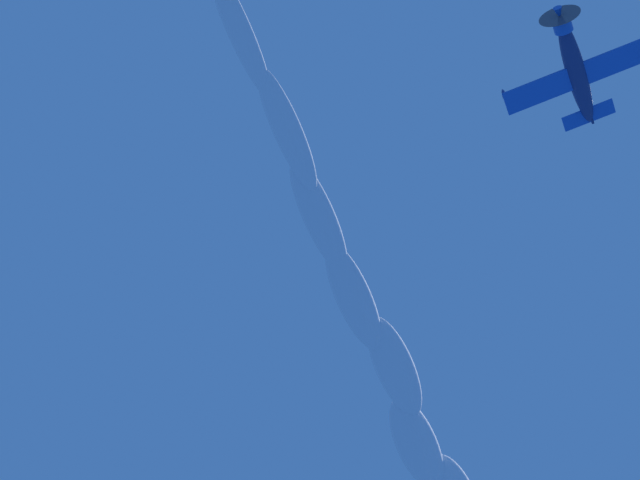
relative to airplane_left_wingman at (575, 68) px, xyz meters
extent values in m
ellipsoid|color=navy|center=(-0.22, -0.02, 0.00)|extent=(6.04, 1.60, 1.09)
cylinder|color=#194CB2|center=(2.51, 0.21, -0.04)|extent=(0.91, 1.11, 1.06)
cone|color=#194CB2|center=(3.09, 0.26, -0.05)|extent=(0.68, 0.55, 0.50)
cylinder|color=#3F3F47|center=(2.95, 0.25, -0.05)|extent=(0.25, 2.30, 2.31)
cube|color=#194CB2|center=(-0.40, -0.05, -0.15)|extent=(1.89, 7.62, 1.04)
ellipsoid|color=navy|center=(-0.09, -3.73, 0.29)|extent=(0.83, 0.31, 0.25)
cube|color=#194CB2|center=(-2.83, -0.23, 0.08)|extent=(1.04, 2.76, 0.42)
cube|color=navy|center=(-2.89, -0.19, 0.53)|extent=(1.02, 0.31, 1.01)
ellipsoid|color=#1E232D|center=(0.05, 0.05, 0.36)|extent=(1.41, 0.81, 0.67)
ellipsoid|color=white|center=(8.35, -14.53, 1.68)|extent=(7.86, 1.90, 1.44)
ellipsoid|color=white|center=(2.35, -14.83, 1.60)|extent=(7.88, 2.17, 1.70)
ellipsoid|color=white|center=(-3.39, -15.75, 1.99)|extent=(7.91, 2.43, 1.97)
ellipsoid|color=white|center=(-9.12, -16.27, 1.81)|extent=(7.94, 2.69, 2.23)
ellipsoid|color=white|center=(-15.03, -16.27, 2.12)|extent=(7.97, 2.95, 2.49)
ellipsoid|color=white|center=(-21.32, -17.52, 2.14)|extent=(8.00, 3.22, 2.75)
camera|label=1|loc=(28.17, -0.54, -55.55)|focal=68.25mm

